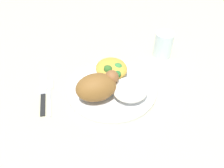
{
  "coord_description": "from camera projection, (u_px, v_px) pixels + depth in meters",
  "views": [
    {
      "loc": [
        -0.14,
        -0.46,
        0.46
      ],
      "look_at": [
        0.0,
        0.0,
        0.03
      ],
      "focal_mm": 37.65,
      "sensor_mm": 36.0,
      "label": 1
    }
  ],
  "objects": [
    {
      "name": "ground_plane",
      "position": [
        112.0,
        91.0,
        0.67
      ],
      "size": [
        2.0,
        2.0,
        0.0
      ],
      "primitive_type": "plane",
      "color": "beige"
    },
    {
      "name": "plate",
      "position": [
        112.0,
        89.0,
        0.66
      ],
      "size": [
        0.25,
        0.25,
        0.02
      ],
      "color": "white",
      "rests_on": "ground_plane"
    },
    {
      "name": "roasted_chicken",
      "position": [
        97.0,
        87.0,
        0.6
      ],
      "size": [
        0.12,
        0.08,
        0.07
      ],
      "color": "brown",
      "rests_on": "plate"
    },
    {
      "name": "rice_pile",
      "position": [
        130.0,
        90.0,
        0.62
      ],
      "size": [
        0.09,
        0.09,
        0.04
      ],
      "primitive_type": "ellipsoid",
      "color": "white",
      "rests_on": "plate"
    },
    {
      "name": "mac_cheese_with_broccoli",
      "position": [
        112.0,
        69.0,
        0.68
      ],
      "size": [
        0.09,
        0.1,
        0.04
      ],
      "color": "gold",
      "rests_on": "plate"
    },
    {
      "name": "fork",
      "position": [
        49.0,
        95.0,
        0.65
      ],
      "size": [
        0.03,
        0.14,
        0.01
      ],
      "color": "#B2B2B7",
      "rests_on": "ground_plane"
    },
    {
      "name": "knife",
      "position": [
        43.0,
        94.0,
        0.65
      ],
      "size": [
        0.03,
        0.19,
        0.01
      ],
      "color": "black",
      "rests_on": "ground_plane"
    },
    {
      "name": "water_glass",
      "position": [
        163.0,
        45.0,
        0.77
      ],
      "size": [
        0.06,
        0.06,
        0.08
      ],
      "primitive_type": "cylinder",
      "color": "silver",
      "rests_on": "ground_plane"
    }
  ]
}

